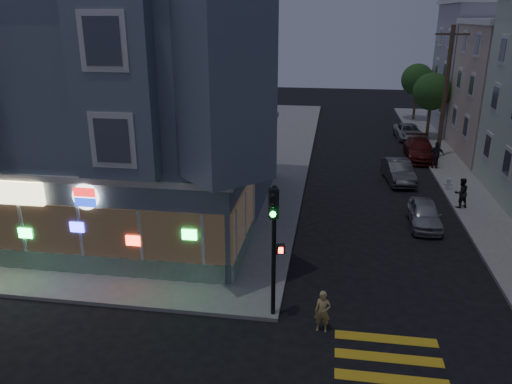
% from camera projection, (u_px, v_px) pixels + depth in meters
% --- Properties ---
extents(ground, '(120.00, 120.00, 0.00)m').
position_uv_depth(ground, '(173.00, 351.00, 15.27)').
color(ground, black).
rests_on(ground, ground).
extents(sidewalk_nw, '(33.00, 42.00, 0.15)m').
position_uv_depth(sidewalk_nw, '(97.00, 147.00, 38.64)').
color(sidewalk_nw, gray).
rests_on(sidewalk_nw, ground).
extents(corner_building, '(14.60, 14.60, 11.40)m').
position_uv_depth(corner_building, '(118.00, 100.00, 24.44)').
color(corner_building, slate).
rests_on(corner_building, sidewalk_nw).
extents(utility_pole, '(2.20, 0.30, 9.00)m').
position_uv_depth(utility_pole, '(445.00, 91.00, 34.26)').
color(utility_pole, '#4C3826').
rests_on(utility_pole, sidewalk_ne).
extents(street_tree_near, '(3.00, 3.00, 5.30)m').
position_uv_depth(street_tree_near, '(432.00, 92.00, 40.11)').
color(street_tree_near, '#4C3826').
rests_on(street_tree_near, sidewalk_ne).
extents(street_tree_far, '(3.00, 3.00, 5.30)m').
position_uv_depth(street_tree_far, '(417.00, 80.00, 47.56)').
color(street_tree_far, '#4C3826').
rests_on(street_tree_far, sidewalk_ne).
extents(running_child, '(0.54, 0.38, 1.42)m').
position_uv_depth(running_child, '(323.00, 311.00, 16.06)').
color(running_child, tan).
rests_on(running_child, ground).
extents(pedestrian_a, '(0.96, 0.87, 1.60)m').
position_uv_depth(pedestrian_a, '(461.00, 193.00, 26.09)').
color(pedestrian_a, black).
rests_on(pedestrian_a, sidewalk_ne).
extents(pedestrian_b, '(1.04, 0.43, 1.78)m').
position_uv_depth(pedestrian_b, '(436.00, 155.00, 32.81)').
color(pedestrian_b, '#26232B').
rests_on(pedestrian_b, sidewalk_ne).
extents(parked_car_a, '(1.54, 3.63, 1.22)m').
position_uv_depth(parked_car_a, '(425.00, 214.00, 24.20)').
color(parked_car_a, '#A5A7AC').
rests_on(parked_car_a, ground).
extents(parked_car_b, '(1.87, 4.20, 1.34)m').
position_uv_depth(parked_car_b, '(398.00, 171.00, 30.67)').
color(parked_car_b, '#3E4144').
rests_on(parked_car_b, ground).
extents(parked_car_c, '(2.07, 4.88, 1.40)m').
position_uv_depth(parked_car_c, '(420.00, 149.00, 35.56)').
color(parked_car_c, '#591714').
rests_on(parked_car_c, ground).
extents(parked_car_d, '(2.28, 4.49, 1.21)m').
position_uv_depth(parked_car_d, '(408.00, 132.00, 41.37)').
color(parked_car_d, '#9EA2A9').
rests_on(parked_car_d, ground).
extents(traffic_signal, '(0.57, 0.51, 4.58)m').
position_uv_depth(traffic_signal, '(274.00, 231.00, 15.81)').
color(traffic_signal, black).
rests_on(traffic_signal, sidewalk_nw).
extents(fire_hydrant, '(0.42, 0.24, 0.73)m').
position_uv_depth(fire_hydrant, '(449.00, 183.00, 28.90)').
color(fire_hydrant, white).
rests_on(fire_hydrant, sidewalk_ne).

